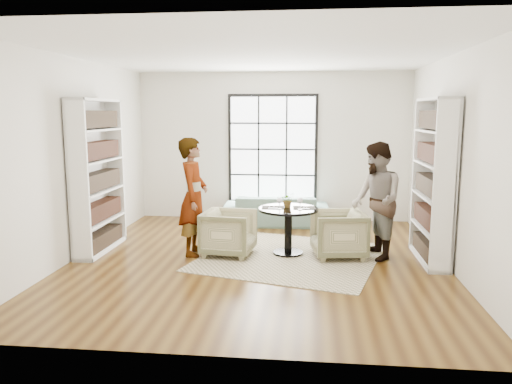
# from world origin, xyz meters

# --- Properties ---
(ground) EXTENTS (6.00, 6.00, 0.00)m
(ground) POSITION_xyz_m (0.00, 0.00, 0.00)
(ground) COLOR brown
(room_shell) EXTENTS (6.00, 6.01, 6.00)m
(room_shell) POSITION_xyz_m (0.00, 0.54, 1.26)
(room_shell) COLOR silver
(room_shell) RESTS_ON ground
(rug) EXTENTS (3.12, 3.12, 0.01)m
(rug) POSITION_xyz_m (0.49, 0.22, 0.01)
(rug) COLOR #C0AE90
(rug) RESTS_ON ground
(pedestal_table) EXTENTS (0.92, 0.92, 0.73)m
(pedestal_table) POSITION_xyz_m (0.44, 0.38, 0.53)
(pedestal_table) COLOR black
(pedestal_table) RESTS_ON ground
(sofa) EXTENTS (2.05, 0.88, 0.59)m
(sofa) POSITION_xyz_m (0.11, 2.45, 0.29)
(sofa) COLOR gray
(sofa) RESTS_ON ground
(armchair_left) EXTENTS (0.85, 0.83, 0.70)m
(armchair_left) POSITION_xyz_m (-0.46, 0.25, 0.35)
(armchair_left) COLOR #C0BA89
(armchair_left) RESTS_ON ground
(armchair_right) EXTENTS (0.89, 0.87, 0.72)m
(armchair_right) POSITION_xyz_m (1.21, 0.31, 0.36)
(armchair_right) COLOR tan
(armchair_right) RESTS_ON ground
(person_left) EXTENTS (0.44, 0.67, 1.82)m
(person_left) POSITION_xyz_m (-1.01, 0.25, 0.91)
(person_left) COLOR gray
(person_left) RESTS_ON ground
(person_right) EXTENTS (0.84, 0.98, 1.77)m
(person_right) POSITION_xyz_m (1.76, 0.31, 0.88)
(person_right) COLOR gray
(person_right) RESTS_ON ground
(placemat_left) EXTENTS (0.36, 0.28, 0.01)m
(placemat_left) POSITION_xyz_m (0.20, 0.39, 0.74)
(placemat_left) COLOR #272522
(placemat_left) RESTS_ON pedestal_table
(placemat_right) EXTENTS (0.36, 0.28, 0.01)m
(placemat_right) POSITION_xyz_m (0.69, 0.42, 0.74)
(placemat_right) COLOR #272522
(placemat_right) RESTS_ON pedestal_table
(cutlery_left) EXTENTS (0.15, 0.23, 0.01)m
(cutlery_left) POSITION_xyz_m (0.20, 0.39, 0.74)
(cutlery_left) COLOR silver
(cutlery_left) RESTS_ON placemat_left
(cutlery_right) EXTENTS (0.15, 0.23, 0.01)m
(cutlery_right) POSITION_xyz_m (0.69, 0.42, 0.74)
(cutlery_right) COLOR silver
(cutlery_right) RESTS_ON placemat_right
(wine_glass_left) EXTENTS (0.08, 0.08, 0.19)m
(wine_glass_left) POSITION_xyz_m (0.31, 0.27, 0.87)
(wine_glass_left) COLOR silver
(wine_glass_left) RESTS_ON pedestal_table
(wine_glass_right) EXTENTS (0.09, 0.09, 0.19)m
(wine_glass_right) POSITION_xyz_m (0.62, 0.26, 0.87)
(wine_glass_right) COLOR silver
(wine_glass_right) RESTS_ON pedestal_table
(flower_centerpiece) EXTENTS (0.24, 0.21, 0.23)m
(flower_centerpiece) POSITION_xyz_m (0.43, 0.45, 0.85)
(flower_centerpiece) COLOR gray
(flower_centerpiece) RESTS_ON pedestal_table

